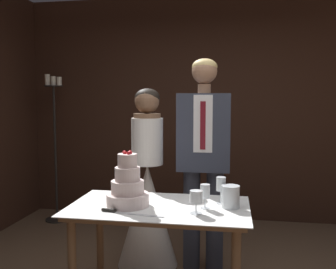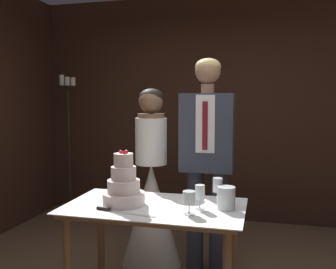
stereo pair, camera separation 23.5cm
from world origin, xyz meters
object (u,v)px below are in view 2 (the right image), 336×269
(wine_glass_far, at_px, (200,193))
(groom, at_px, (207,152))
(cake_knife, at_px, (114,211))
(hurricane_candle, at_px, (226,198))
(wine_glass_middle, at_px, (218,186))
(wine_glass_near, at_px, (189,199))
(candle_stand, at_px, (69,148))
(cake_table, at_px, (155,221))
(bride, at_px, (151,200))
(tiered_cake, at_px, (124,187))

(wine_glass_far, relative_size, groom, 0.09)
(cake_knife, distance_m, wine_glass_far, 0.57)
(hurricane_candle, bearing_deg, cake_knife, -161.16)
(wine_glass_middle, bearing_deg, wine_glass_near, -120.04)
(wine_glass_far, bearing_deg, groom, 94.96)
(wine_glass_near, bearing_deg, candle_stand, 134.94)
(cake_table, xyz_separation_m, bride, (-0.25, 0.75, -0.07))
(cake_table, xyz_separation_m, wine_glass_near, (0.27, -0.13, 0.21))
(wine_glass_middle, height_order, bride, bride)
(groom, bearing_deg, tiered_cake, -120.45)
(wine_glass_near, distance_m, wine_glass_middle, 0.30)
(cake_table, bearing_deg, wine_glass_near, -26.29)
(cake_table, height_order, bride, bride)
(wine_glass_far, height_order, candle_stand, candle_stand)
(hurricane_candle, bearing_deg, wine_glass_middle, 126.78)
(cake_knife, distance_m, wine_glass_near, 0.50)
(tiered_cake, bearing_deg, cake_table, 9.28)
(wine_glass_far, bearing_deg, candle_stand, 137.59)
(tiered_cake, height_order, groom, groom)
(wine_glass_middle, bearing_deg, cake_table, -163.23)
(wine_glass_middle, distance_m, candle_stand, 2.64)
(bride, distance_m, groom, 0.68)
(wine_glass_far, bearing_deg, cake_table, 178.66)
(wine_glass_near, xyz_separation_m, hurricane_candle, (0.22, 0.17, -0.03))
(wine_glass_middle, xyz_separation_m, bride, (-0.67, 0.62, -0.31))
(cake_table, height_order, wine_glass_middle, wine_glass_middle)
(wine_glass_far, xyz_separation_m, hurricane_candle, (0.17, 0.04, -0.03))
(wine_glass_middle, height_order, hurricane_candle, wine_glass_middle)
(hurricane_candle, bearing_deg, candle_stand, 140.62)
(groom, bearing_deg, bride, 179.94)
(cake_table, xyz_separation_m, candle_stand, (-1.64, 1.78, 0.23))
(bride, bearing_deg, groom, -0.06)
(wine_glass_far, bearing_deg, bride, 126.78)
(tiered_cake, distance_m, candle_stand, 2.31)
(wine_glass_far, bearing_deg, hurricane_candle, 14.58)
(cake_knife, xyz_separation_m, wine_glass_near, (0.48, 0.07, 0.09))
(wine_glass_middle, xyz_separation_m, wine_glass_far, (-0.10, -0.13, -0.03))
(cake_table, height_order, candle_stand, candle_stand)
(cake_table, xyz_separation_m, tiered_cake, (-0.21, -0.03, 0.23))
(groom, bearing_deg, hurricane_candle, -71.88)
(bride, bearing_deg, tiered_cake, -87.10)
(cake_table, distance_m, bride, 0.79)
(wine_glass_far, xyz_separation_m, groom, (-0.07, 0.76, 0.17))
(wine_glass_near, height_order, wine_glass_far, wine_glass_far)
(tiered_cake, bearing_deg, hurricane_candle, 5.81)
(wine_glass_near, relative_size, candle_stand, 0.08)
(bride, bearing_deg, wine_glass_near, -59.59)
(cake_knife, distance_m, wine_glass_middle, 0.72)
(tiered_cake, bearing_deg, groom, 59.55)
(wine_glass_near, bearing_deg, groom, 91.13)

